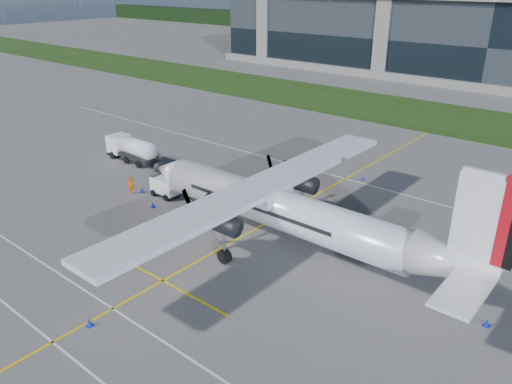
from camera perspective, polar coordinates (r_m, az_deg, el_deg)
ground at (r=71.44m, az=17.06°, el=7.08°), size 400.00×400.00×0.00m
grass_strip at (r=78.67m, az=19.44°, el=8.23°), size 400.00×18.00×0.04m
terminal_building at (r=107.64m, az=26.48°, el=15.02°), size 120.00×20.00×15.00m
yellow_taxiway_centerline at (r=45.02m, az=5.03°, el=-1.40°), size 0.20×70.00×0.01m
white_lane_line at (r=33.54m, az=-24.80°, el=-13.20°), size 90.00×0.15×0.01m
turboprop_aircraft at (r=35.97m, az=4.02°, el=0.18°), size 29.97×31.08×9.32m
fuel_tanker_truck at (r=57.17m, az=-14.26°, el=4.85°), size 7.14×2.32×2.68m
baggage_tug at (r=47.04m, az=-10.26°, el=0.60°), size 2.95×1.77×1.77m
ground_crew_person at (r=48.13m, az=-14.09°, el=0.91°), size 0.75×0.91×1.96m
safety_cone_nose_stbd at (r=46.80m, az=-9.15°, el=-0.29°), size 0.36×0.36×0.50m
safety_cone_tail at (r=32.96m, az=24.87°, el=-13.38°), size 0.36×0.36×0.50m
safety_cone_nose_port at (r=45.09m, az=-11.70°, el=-1.43°), size 0.36×0.36×0.50m
safety_cone_stbdwing at (r=51.19m, az=12.08°, el=1.59°), size 0.36×0.36×0.50m
safety_cone_fwd at (r=48.40m, az=-12.86°, el=0.22°), size 0.36×0.36×0.50m
safety_cone_portwing at (r=31.62m, az=-18.54°, el=-13.95°), size 0.36×0.36×0.50m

